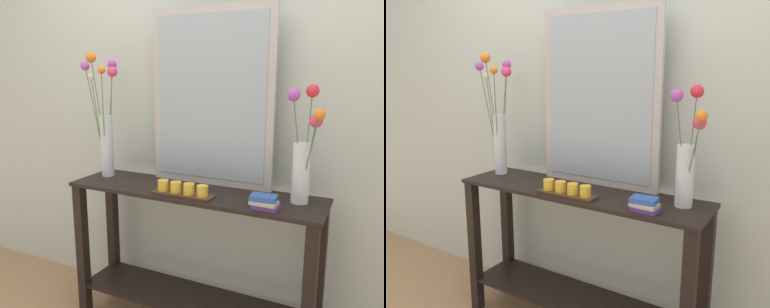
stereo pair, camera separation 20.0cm
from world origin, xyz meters
TOP-DOWN VIEW (x-y plane):
  - wall_back at (0.00, 0.30)m, footprint 6.40×0.08m
  - console_table at (0.00, 0.00)m, footprint 1.37×0.36m
  - mirror_leaning at (0.04, 0.15)m, footprint 0.69×0.03m
  - tall_vase_left at (-0.59, 0.05)m, footprint 0.20×0.24m
  - vase_right at (0.55, 0.04)m, footprint 0.18×0.15m
  - candle_tray at (-0.00, -0.11)m, footprint 0.32×0.09m
  - book_stack at (0.42, -0.11)m, footprint 0.13×0.10m

SIDE VIEW (x-z plane):
  - console_table at x=0.00m, z-range 0.08..0.92m
  - candle_tray at x=0.00m, z-range 0.83..0.90m
  - book_stack at x=0.42m, z-range 0.84..0.90m
  - vase_right at x=0.55m, z-range 0.79..1.35m
  - tall_vase_left at x=-0.59m, z-range 0.80..1.52m
  - mirror_leaning at x=0.04m, z-range 0.84..1.78m
  - wall_back at x=0.00m, z-range 0.00..2.70m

